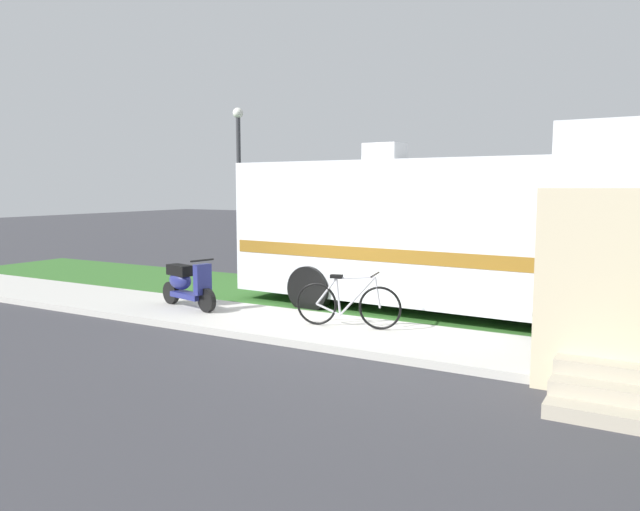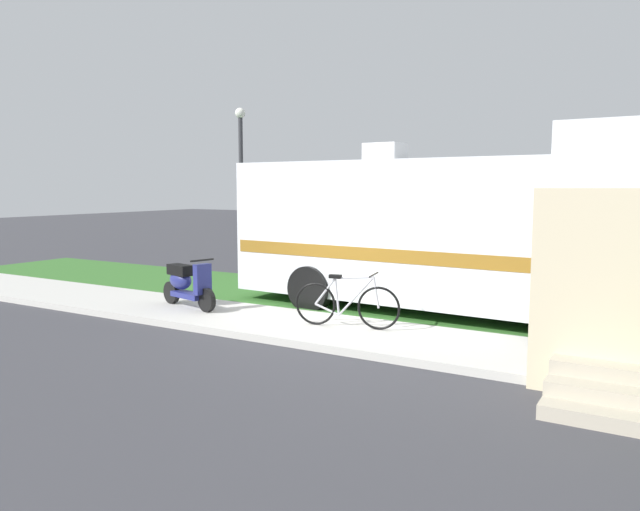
{
  "view_description": "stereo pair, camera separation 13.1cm",
  "coord_description": "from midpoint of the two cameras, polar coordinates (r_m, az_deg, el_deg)",
  "views": [
    {
      "loc": [
        5.18,
        -9.73,
        2.42
      ],
      "look_at": [
        -0.58,
        0.3,
        1.1
      ],
      "focal_mm": 34.07,
      "sensor_mm": 36.0,
      "label": 1
    },
    {
      "loc": [
        5.29,
        -9.67,
        2.42
      ],
      "look_at": [
        -0.58,
        0.3,
        1.1
      ],
      "focal_mm": 34.07,
      "sensor_mm": 36.0,
      "label": 2
    }
  ],
  "objects": [
    {
      "name": "porch_steps",
      "position": [
        7.56,
        26.4,
        -5.25
      ],
      "size": [
        2.0,
        1.26,
        2.4
      ],
      "color": "#B2A893",
      "rests_on": "ground"
    },
    {
      "name": "sidewalk",
      "position": [
        10.26,
        -1.75,
        -6.79
      ],
      "size": [
        24.0,
        2.0,
        0.12
      ],
      "color": "beige",
      "rests_on": "ground"
    },
    {
      "name": "pickup_truck_far",
      "position": [
        19.44,
        13.76,
        1.98
      ],
      "size": [
        5.24,
        2.46,
        1.77
      ],
      "color": "#B7B29E",
      "rests_on": "ground"
    },
    {
      "name": "pickup_truck_near",
      "position": [
        16.79,
        10.7,
        1.51
      ],
      "size": [
        5.6,
        2.34,
        1.87
      ],
      "color": "silver",
      "rests_on": "ground"
    },
    {
      "name": "bottle_green",
      "position": [
        8.28,
        21.58,
        -9.29
      ],
      "size": [
        0.06,
        0.06,
        0.26
      ],
      "color": "brown",
      "rests_on": "ground"
    },
    {
      "name": "street_lamp_post",
      "position": [
        16.79,
        -7.85,
        7.49
      ],
      "size": [
        0.28,
        0.28,
        4.53
      ],
      "color": "#333338",
      "rests_on": "ground"
    },
    {
      "name": "scooter",
      "position": [
        11.85,
        -12.77,
        -2.59
      ],
      "size": [
        1.59,
        0.64,
        0.97
      ],
      "color": "black",
      "rests_on": "ground"
    },
    {
      "name": "ground_plane",
      "position": [
        11.28,
        1.46,
        -5.88
      ],
      "size": [
        80.0,
        80.0,
        0.0
      ],
      "primitive_type": "plane",
      "color": "#38383D"
    },
    {
      "name": "bicycle",
      "position": [
        9.96,
        2.24,
        -4.54
      ],
      "size": [
        1.76,
        0.54,
        0.91
      ],
      "color": "black",
      "rests_on": "ground"
    },
    {
      "name": "motorhome_rv",
      "position": [
        11.54,
        11.52,
        2.35
      ],
      "size": [
        8.07,
        2.84,
        3.39
      ],
      "color": "silver",
      "rests_on": "ground"
    },
    {
      "name": "grass_strip",
      "position": [
        12.59,
        4.72,
        -4.41
      ],
      "size": [
        24.0,
        3.4,
        0.08
      ],
      "color": "#336628",
      "rests_on": "ground"
    }
  ]
}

